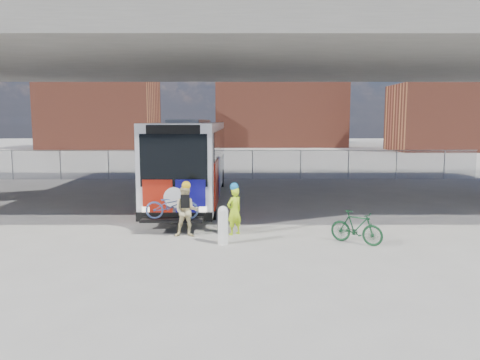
{
  "coord_description": "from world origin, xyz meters",
  "views": [
    {
      "loc": [
        0.17,
        -17.06,
        3.64
      ],
      "look_at": [
        0.2,
        -0.98,
        1.6
      ],
      "focal_mm": 35.0,
      "sensor_mm": 36.0,
      "label": 1
    }
  ],
  "objects_px": {
    "bus": "(192,154)",
    "cyclist_hivis": "(234,210)",
    "cyclist_tan": "(186,211)",
    "bollard": "(223,224)",
    "bike_parked": "(356,227)"
  },
  "relations": [
    {
      "from": "bus",
      "to": "cyclist_hivis",
      "type": "relative_size",
      "value": 7.64
    },
    {
      "from": "bollard",
      "to": "cyclist_hivis",
      "type": "bearing_deg",
      "value": 74.97
    },
    {
      "from": "cyclist_hivis",
      "to": "bike_parked",
      "type": "xyz_separation_m",
      "value": [
        3.65,
        -1.12,
        -0.32
      ]
    },
    {
      "from": "cyclist_hivis",
      "to": "bollard",
      "type": "bearing_deg",
      "value": 33.9
    },
    {
      "from": "bus",
      "to": "bollard",
      "type": "relative_size",
      "value": 11.17
    },
    {
      "from": "bollard",
      "to": "cyclist_tan",
      "type": "bearing_deg",
      "value": 142.14
    },
    {
      "from": "bollard",
      "to": "bike_parked",
      "type": "distance_m",
      "value": 3.97
    },
    {
      "from": "bus",
      "to": "cyclist_hivis",
      "type": "distance_m",
      "value": 7.13
    },
    {
      "from": "bus",
      "to": "cyclist_hivis",
      "type": "height_order",
      "value": "bus"
    },
    {
      "from": "cyclist_tan",
      "to": "bus",
      "type": "bearing_deg",
      "value": 89.34
    },
    {
      "from": "bollard",
      "to": "bike_parked",
      "type": "bearing_deg",
      "value": 1.0
    },
    {
      "from": "bike_parked",
      "to": "cyclist_tan",
      "type": "bearing_deg",
      "value": 117.19
    },
    {
      "from": "bollard",
      "to": "bus",
      "type": "bearing_deg",
      "value": 102.09
    },
    {
      "from": "cyclist_hivis",
      "to": "cyclist_tan",
      "type": "height_order",
      "value": "cyclist_tan"
    },
    {
      "from": "bus",
      "to": "cyclist_tan",
      "type": "relative_size",
      "value": 7.26
    }
  ]
}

